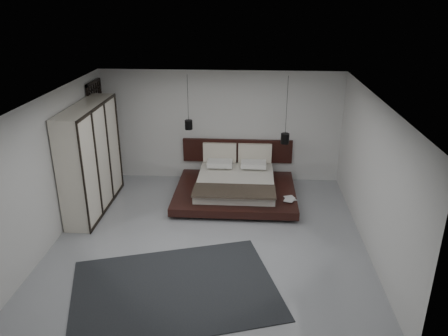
# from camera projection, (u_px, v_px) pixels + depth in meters

# --- Properties ---
(floor) EXTENTS (6.00, 6.00, 0.00)m
(floor) POSITION_uv_depth(u_px,v_px,m) (210.00, 237.00, 8.69)
(floor) COLOR #93969B
(floor) RESTS_ON ground
(ceiling) EXTENTS (6.00, 6.00, 0.00)m
(ceiling) POSITION_uv_depth(u_px,v_px,m) (208.00, 98.00, 7.65)
(ceiling) COLOR white
(ceiling) RESTS_ON wall_back
(wall_back) EXTENTS (6.00, 0.00, 6.00)m
(wall_back) POSITION_uv_depth(u_px,v_px,m) (221.00, 126.00, 10.95)
(wall_back) COLOR silver
(wall_back) RESTS_ON floor
(wall_front) EXTENTS (6.00, 0.00, 6.00)m
(wall_front) POSITION_uv_depth(u_px,v_px,m) (186.00, 264.00, 5.39)
(wall_front) COLOR silver
(wall_front) RESTS_ON floor
(wall_left) EXTENTS (0.00, 6.00, 6.00)m
(wall_left) POSITION_uv_depth(u_px,v_px,m) (53.00, 168.00, 8.35)
(wall_left) COLOR silver
(wall_left) RESTS_ON floor
(wall_right) EXTENTS (0.00, 6.00, 6.00)m
(wall_right) POSITION_uv_depth(u_px,v_px,m) (372.00, 176.00, 7.99)
(wall_right) COLOR silver
(wall_right) RESTS_ON floor
(lattice_screen) EXTENTS (0.05, 0.90, 2.60)m
(lattice_screen) POSITION_uv_depth(u_px,v_px,m) (99.00, 134.00, 10.65)
(lattice_screen) COLOR black
(lattice_screen) RESTS_ON floor
(bed) EXTENTS (2.77, 2.39, 1.08)m
(bed) POSITION_uv_depth(u_px,v_px,m) (236.00, 185.00, 10.32)
(bed) COLOR black
(bed) RESTS_ON floor
(book_lower) EXTENTS (0.29, 0.33, 0.03)m
(book_lower) POSITION_uv_depth(u_px,v_px,m) (286.00, 199.00, 9.66)
(book_lower) COLOR #99724C
(book_lower) RESTS_ON bed
(book_upper) EXTENTS (0.28, 0.33, 0.02)m
(book_upper) POSITION_uv_depth(u_px,v_px,m) (285.00, 199.00, 9.62)
(book_upper) COLOR #99724C
(book_upper) RESTS_ON book_lower
(pendant_left) EXTENTS (0.18, 0.18, 1.29)m
(pendant_left) POSITION_uv_depth(u_px,v_px,m) (189.00, 125.00, 10.30)
(pendant_left) COLOR black
(pendant_left) RESTS_ON ceiling
(pendant_right) EXTENTS (0.20, 0.20, 1.60)m
(pendant_right) POSITION_uv_depth(u_px,v_px,m) (285.00, 138.00, 10.27)
(pendant_right) COLOR black
(pendant_right) RESTS_ON ceiling
(wardrobe) EXTENTS (0.57, 2.40, 2.35)m
(wardrobe) POSITION_uv_depth(u_px,v_px,m) (91.00, 159.00, 9.46)
(wardrobe) COLOR beige
(wardrobe) RESTS_ON floor
(rug) EXTENTS (3.81, 3.19, 0.01)m
(rug) POSITION_uv_depth(u_px,v_px,m) (175.00, 289.00, 7.14)
(rug) COLOR black
(rug) RESTS_ON floor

